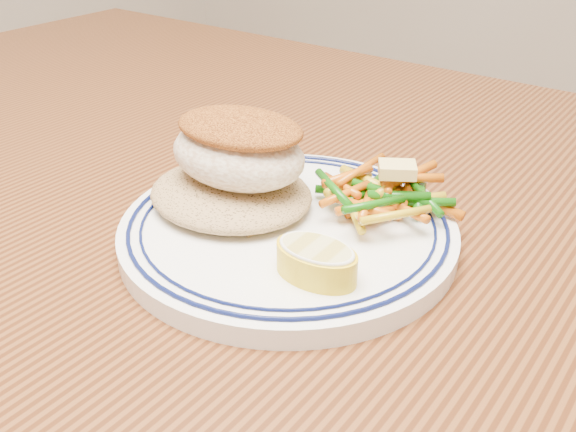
{
  "coord_description": "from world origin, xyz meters",
  "views": [
    {
      "loc": [
        0.24,
        -0.35,
        1.0
      ],
      "look_at": [
        0.0,
        -0.02,
        0.77
      ],
      "focal_mm": 40.0,
      "sensor_mm": 36.0,
      "label": 1
    }
  ],
  "objects_px": {
    "fish_fillet": "(238,147)",
    "lemon_wedge": "(316,260)",
    "dining_table": "(303,325)",
    "vegetable_pile": "(384,194)",
    "plate": "(288,229)",
    "rice_pilaf": "(231,190)"
  },
  "relations": [
    {
      "from": "fish_fillet",
      "to": "lemon_wedge",
      "type": "relative_size",
      "value": 1.95
    },
    {
      "from": "plate",
      "to": "rice_pilaf",
      "type": "height_order",
      "value": "rice_pilaf"
    },
    {
      "from": "plate",
      "to": "lemon_wedge",
      "type": "height_order",
      "value": "lemon_wedge"
    },
    {
      "from": "dining_table",
      "to": "lemon_wedge",
      "type": "distance_m",
      "value": 0.15
    },
    {
      "from": "fish_fillet",
      "to": "vegetable_pile",
      "type": "xyz_separation_m",
      "value": [
        0.09,
        0.05,
        -0.03
      ]
    },
    {
      "from": "dining_table",
      "to": "plate",
      "type": "relative_size",
      "value": 6.15
    },
    {
      "from": "dining_table",
      "to": "plate",
      "type": "distance_m",
      "value": 0.11
    },
    {
      "from": "dining_table",
      "to": "fish_fillet",
      "type": "height_order",
      "value": "fish_fillet"
    },
    {
      "from": "fish_fillet",
      "to": "lemon_wedge",
      "type": "xyz_separation_m",
      "value": [
        0.1,
        -0.05,
        -0.03
      ]
    },
    {
      "from": "plate",
      "to": "vegetable_pile",
      "type": "xyz_separation_m",
      "value": [
        0.05,
        0.06,
        0.02
      ]
    },
    {
      "from": "plate",
      "to": "rice_pilaf",
      "type": "bearing_deg",
      "value": -175.75
    },
    {
      "from": "plate",
      "to": "fish_fillet",
      "type": "relative_size",
      "value": 2.2
    },
    {
      "from": "fish_fillet",
      "to": "rice_pilaf",
      "type": "bearing_deg",
      "value": -116.55
    },
    {
      "from": "fish_fillet",
      "to": "vegetable_pile",
      "type": "bearing_deg",
      "value": 30.16
    },
    {
      "from": "dining_table",
      "to": "plate",
      "type": "bearing_deg",
      "value": -84.35
    },
    {
      "from": "dining_table",
      "to": "rice_pilaf",
      "type": "relative_size",
      "value": 11.71
    },
    {
      "from": "vegetable_pile",
      "to": "dining_table",
      "type": "bearing_deg",
      "value": -146.19
    },
    {
      "from": "rice_pilaf",
      "to": "vegetable_pile",
      "type": "height_order",
      "value": "vegetable_pile"
    },
    {
      "from": "dining_table",
      "to": "vegetable_pile",
      "type": "height_order",
      "value": "vegetable_pile"
    },
    {
      "from": "dining_table",
      "to": "vegetable_pile",
      "type": "relative_size",
      "value": 13.39
    },
    {
      "from": "rice_pilaf",
      "to": "plate",
      "type": "bearing_deg",
      "value": 4.25
    },
    {
      "from": "plate",
      "to": "lemon_wedge",
      "type": "relative_size",
      "value": 4.3
    }
  ]
}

